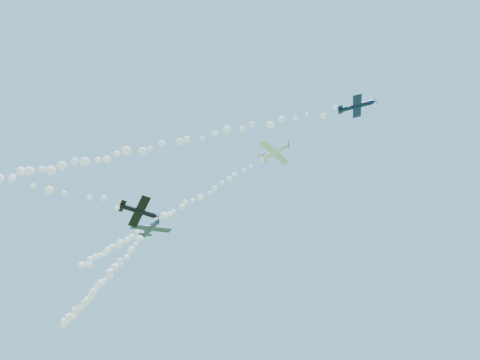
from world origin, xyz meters
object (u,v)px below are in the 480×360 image
Objects in this scene: plane_navy at (357,106)px; plane_grey at (151,228)px; plane_white at (275,152)px; plane_black at (139,211)px.

plane_navy is 43.95m from plane_grey.
plane_white is at bearing 145.02° from plane_navy.
plane_black is at bearing -126.28° from plane_white.
plane_navy is at bearing -44.74° from plane_black.
plane_white is 19.11m from plane_navy.
plane_navy reaches higher than plane_grey.
plane_navy is 38.69m from plane_black.
plane_black is (-33.93, -13.20, -13.08)m from plane_navy.
plane_grey is 14.12m from plane_black.
plane_white reaches higher than plane_navy.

